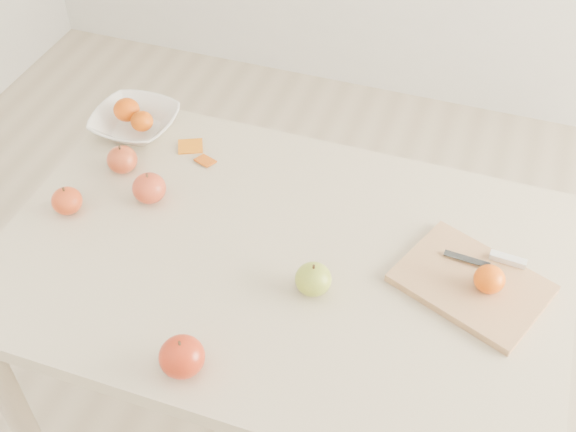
% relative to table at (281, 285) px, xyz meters
% --- Properties ---
extents(table, '(1.20, 0.80, 0.75)m').
position_rel_table_xyz_m(table, '(0.00, 0.00, 0.00)').
color(table, beige).
rests_on(table, ground).
extents(cutting_board, '(0.34, 0.30, 0.02)m').
position_rel_table_xyz_m(cutting_board, '(0.39, 0.05, 0.11)').
color(cutting_board, tan).
rests_on(cutting_board, table).
extents(board_tangerine, '(0.06, 0.06, 0.05)m').
position_rel_table_xyz_m(board_tangerine, '(0.42, 0.04, 0.14)').
color(board_tangerine, '#E34208').
rests_on(board_tangerine, cutting_board).
extents(fruit_bowl, '(0.21, 0.21, 0.05)m').
position_rel_table_xyz_m(fruit_bowl, '(-0.49, 0.28, 0.12)').
color(fruit_bowl, white).
rests_on(fruit_bowl, table).
extents(bowl_tangerine_near, '(0.07, 0.07, 0.06)m').
position_rel_table_xyz_m(bowl_tangerine_near, '(-0.51, 0.29, 0.15)').
color(bowl_tangerine_near, '#C85307').
rests_on(bowl_tangerine_near, fruit_bowl).
extents(bowl_tangerine_far, '(0.06, 0.06, 0.05)m').
position_rel_table_xyz_m(bowl_tangerine_far, '(-0.46, 0.27, 0.15)').
color(bowl_tangerine_far, '#CA3C07').
rests_on(bowl_tangerine_far, fruit_bowl).
extents(orange_peel_a, '(0.07, 0.07, 0.01)m').
position_rel_table_xyz_m(orange_peel_a, '(-0.33, 0.26, 0.10)').
color(orange_peel_a, orange).
rests_on(orange_peel_a, table).
extents(orange_peel_b, '(0.05, 0.05, 0.01)m').
position_rel_table_xyz_m(orange_peel_b, '(-0.27, 0.23, 0.10)').
color(orange_peel_b, '#C3510D').
rests_on(orange_peel_b, table).
extents(paring_knife, '(0.17, 0.05, 0.01)m').
position_rel_table_xyz_m(paring_knife, '(0.44, 0.12, 0.12)').
color(paring_knife, white).
rests_on(paring_knife, cutting_board).
extents(apple_green, '(0.07, 0.07, 0.07)m').
position_rel_table_xyz_m(apple_green, '(0.09, -0.07, 0.13)').
color(apple_green, olive).
rests_on(apple_green, table).
extents(apple_red_b, '(0.08, 0.08, 0.07)m').
position_rel_table_xyz_m(apple_red_b, '(-0.34, 0.07, 0.13)').
color(apple_red_b, maroon).
rests_on(apple_red_b, table).
extents(apple_red_d, '(0.07, 0.07, 0.06)m').
position_rel_table_xyz_m(apple_red_d, '(-0.49, -0.03, 0.13)').
color(apple_red_d, maroon).
rests_on(apple_red_d, table).
extents(apple_red_c, '(0.08, 0.08, 0.08)m').
position_rel_table_xyz_m(apple_red_c, '(-0.07, -0.32, 0.14)').
color(apple_red_c, maroon).
rests_on(apple_red_c, table).
extents(apple_red_a, '(0.07, 0.07, 0.06)m').
position_rel_table_xyz_m(apple_red_a, '(-0.44, 0.14, 0.13)').
color(apple_red_a, maroon).
rests_on(apple_red_a, table).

